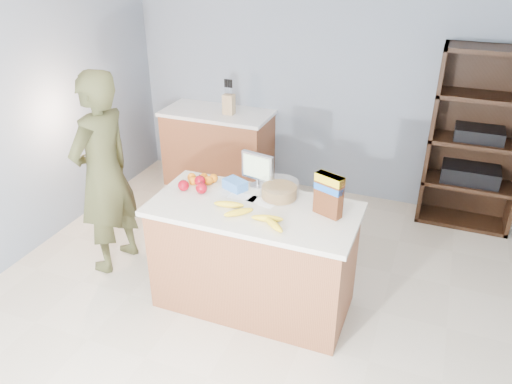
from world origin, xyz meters
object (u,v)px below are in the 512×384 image
(shelving_unit, at_px, (477,143))
(cereal_box, at_px, (329,192))
(counter_peninsula, at_px, (254,260))
(tv, at_px, (257,168))
(person, at_px, (104,174))

(shelving_unit, relative_size, cereal_box, 5.69)
(counter_peninsula, distance_m, cereal_box, 0.86)
(counter_peninsula, xyz_separation_m, tv, (-0.10, 0.33, 0.64))
(shelving_unit, relative_size, tv, 6.38)
(person, bearing_deg, shelving_unit, 129.49)
(counter_peninsula, height_order, shelving_unit, shelving_unit)
(tv, bearing_deg, counter_peninsula, -73.61)
(shelving_unit, height_order, person, shelving_unit)
(shelving_unit, distance_m, cereal_box, 2.22)
(counter_peninsula, bearing_deg, shelving_unit, 52.89)
(counter_peninsula, bearing_deg, cereal_box, 9.33)
(counter_peninsula, bearing_deg, tv, 106.39)
(shelving_unit, xyz_separation_m, tv, (-1.65, -1.72, 0.19))
(shelving_unit, xyz_separation_m, person, (-2.94, -1.98, 0.03))
(person, bearing_deg, tv, 106.83)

